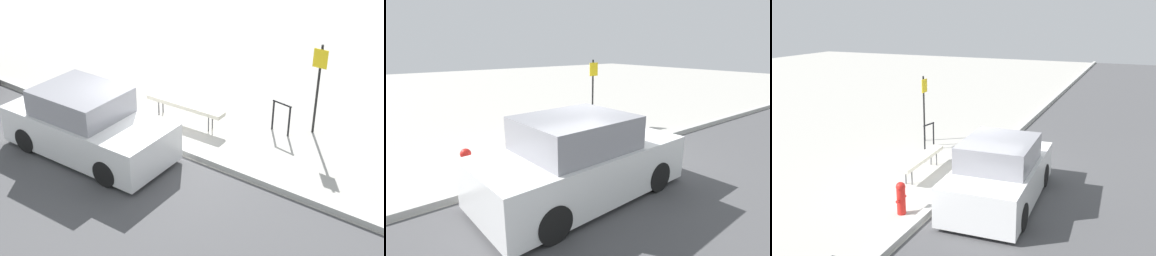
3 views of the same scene
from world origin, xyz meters
The scene contains 7 objects.
ground_plane centered at (0.00, 0.00, 0.00)m, with size 60.00×60.00×0.00m, color #ADAAA3.
curb centered at (0.00, 0.00, 0.07)m, with size 60.00×0.20×0.13m.
bench centered at (-0.38, 1.29, 0.46)m, with size 2.27×0.42×0.52m.
bike_rack centered at (1.90, 2.25, 0.50)m, with size 0.55×0.14×0.83m.
sign_post centered at (2.55, 2.75, 1.38)m, with size 0.36×0.08×2.30m.
fire_hydrant centered at (-2.74, 0.55, 0.41)m, with size 0.36×0.22×0.77m.
parked_car_near centered at (-1.22, -1.28, 0.70)m, with size 4.10×1.92×1.58m.
Camera 2 is at (-4.45, -5.35, 2.77)m, focal length 28.00 mm.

